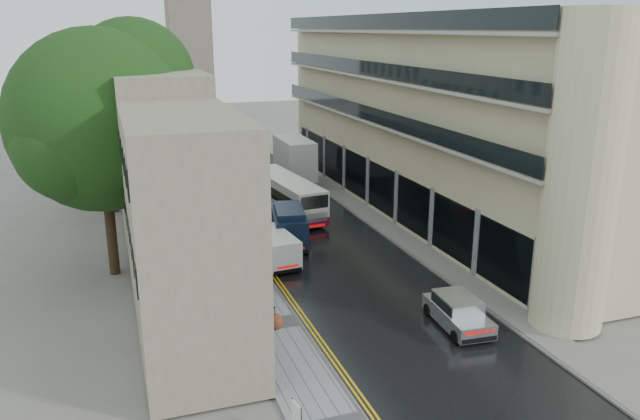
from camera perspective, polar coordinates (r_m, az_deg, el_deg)
road at (r=45.81m, az=-2.68°, el=-0.52°), size 9.00×85.00×0.02m
left_sidewalk at (r=44.59m, az=-9.91°, el=-1.16°), size 2.70×85.00×0.12m
right_sidewalk at (r=47.52m, az=3.58°, el=0.15°), size 1.80×85.00×0.12m
old_shop_row at (r=45.28m, az=-15.32°, el=6.51°), size 4.50×56.00×12.00m
modern_block at (r=46.85m, az=10.05°, el=8.39°), size 8.00×40.00×14.00m
tree_near at (r=35.19m, az=-19.20°, el=5.05°), size 10.56×10.56×13.89m
tree_far at (r=48.13m, az=-18.89°, el=7.04°), size 9.24×9.24×12.46m
cream_bus at (r=43.31m, az=-2.95°, el=0.35°), size 3.36×10.06×2.69m
white_lorry at (r=52.67m, az=-3.14°, el=4.05°), size 2.41×7.91×4.15m
silver_hatchback at (r=28.18m, az=12.35°, el=-10.42°), size 2.02×4.14×1.51m
white_van at (r=34.83m, az=-4.62°, el=-4.43°), size 2.19×4.35×1.90m
navy_van at (r=37.87m, az=-3.98°, el=-2.17°), size 2.86×5.24×2.53m
pedestrian at (r=35.58m, az=-8.42°, el=-4.14°), size 0.71×0.60×1.64m
lamp_post_near at (r=33.24m, az=-6.44°, el=-0.32°), size 0.84×0.21×7.40m
lamp_post_far at (r=49.53m, az=-11.05°, el=5.62°), size 0.95×0.25×8.41m
estate_sign at (r=22.08m, az=-2.13°, el=-18.52°), size 0.19×0.67×1.11m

